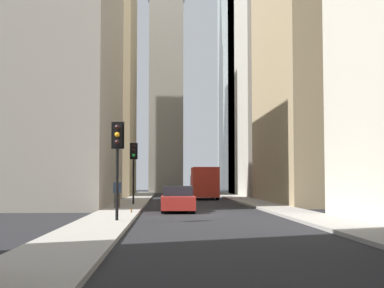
# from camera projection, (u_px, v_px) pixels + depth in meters

# --- Properties ---
(ground_plane) EXTENTS (135.00, 135.00, 0.00)m
(ground_plane) POSITION_uv_depth(u_px,v_px,m) (205.00, 213.00, 29.36)
(ground_plane) COLOR black
(sidewalk_right) EXTENTS (90.00, 2.20, 0.14)m
(sidewalk_right) POSITION_uv_depth(u_px,v_px,m) (119.00, 212.00, 29.15)
(sidewalk_right) COLOR gray
(sidewalk_right) RESTS_ON ground_plane
(sidewalk_left) EXTENTS (90.00, 2.20, 0.14)m
(sidewalk_left) POSITION_uv_depth(u_px,v_px,m) (290.00, 212.00, 29.57)
(sidewalk_left) COLOR gray
(sidewalk_left) RESTS_ON ground_plane
(building_left_far) EXTENTS (16.80, 10.00, 29.82)m
(building_left_far) POSITION_uv_depth(u_px,v_px,m) (282.00, 59.00, 61.39)
(building_left_far) COLOR #B7B2A5
(building_left_far) RESTS_ON ground_plane
(building_left_midfar) EXTENTS (16.16, 10.00, 23.96)m
(building_left_midfar) POSITION_uv_depth(u_px,v_px,m) (334.00, 44.00, 42.37)
(building_left_midfar) COLOR #9E8966
(building_left_midfar) RESTS_ON ground_plane
(building_right_far) EXTENTS (12.40, 10.00, 25.81)m
(building_right_far) POSITION_uv_depth(u_px,v_px,m) (88.00, 78.00, 61.35)
(building_right_far) COLOR #9E8966
(building_right_far) RESTS_ON ground_plane
(building_right_midfar) EXTENTS (15.82, 10.00, 18.94)m
(building_right_midfar) POSITION_uv_depth(u_px,v_px,m) (40.00, 66.00, 37.99)
(building_right_midfar) COLOR gray
(building_right_midfar) RESTS_ON ground_plane
(church_spire) EXTENTS (4.93, 4.93, 39.52)m
(church_spire) POSITION_uv_depth(u_px,v_px,m) (166.00, 39.00, 75.57)
(church_spire) COLOR gray
(church_spire) RESTS_ON ground_plane
(delivery_truck) EXTENTS (6.46, 2.25, 2.84)m
(delivery_truck) POSITION_uv_depth(u_px,v_px,m) (204.00, 183.00, 50.64)
(delivery_truck) COLOR red
(delivery_truck) RESTS_ON ground_plane
(sedan_red) EXTENTS (4.30, 1.78, 1.42)m
(sedan_red) POSITION_uv_depth(u_px,v_px,m) (178.00, 200.00, 30.54)
(sedan_red) COLOR maroon
(sedan_red) RESTS_ON ground_plane
(traffic_light_foreground) EXTENTS (0.43, 0.52, 3.96)m
(traffic_light_foreground) POSITION_uv_depth(u_px,v_px,m) (117.00, 147.00, 22.52)
(traffic_light_foreground) COLOR black
(traffic_light_foreground) RESTS_ON sidewalk_right
(traffic_light_midblock) EXTENTS (0.43, 0.52, 4.08)m
(traffic_light_midblock) POSITION_uv_depth(u_px,v_px,m) (134.00, 159.00, 37.39)
(traffic_light_midblock) COLOR black
(traffic_light_midblock) RESTS_ON sidewalk_right
(pedestrian) EXTENTS (0.26, 0.44, 1.71)m
(pedestrian) POSITION_uv_depth(u_px,v_px,m) (117.00, 191.00, 32.63)
(pedestrian) COLOR #473D33
(pedestrian) RESTS_ON sidewalk_right
(discarded_bottle) EXTENTS (0.07, 0.07, 0.27)m
(discarded_bottle) POSITION_uv_depth(u_px,v_px,m) (131.00, 210.00, 27.69)
(discarded_bottle) COLOR brown
(discarded_bottle) RESTS_ON sidewalk_right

